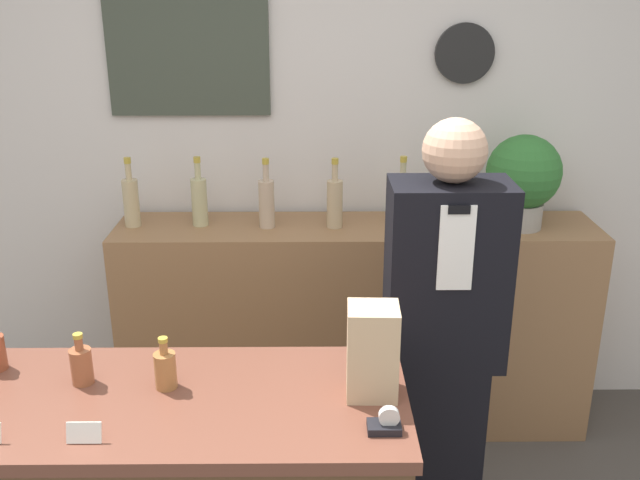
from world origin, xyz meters
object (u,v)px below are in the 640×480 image
Objects in this scene: potted_plant at (523,177)px; tape_dispenser at (386,423)px; paper_bag at (372,351)px; shopkeeper at (442,345)px.

potted_plant is 1.60m from tape_dispenser.
tape_dispenser is (0.02, -0.18, -0.11)m from paper_bag.
tape_dispenser is (-0.72, -1.40, -0.30)m from potted_plant.
tape_dispenser is (-0.27, -0.66, 0.13)m from shopkeeper.
paper_bag is (-0.75, -1.22, -0.18)m from potted_plant.
paper_bag reaches higher than tape_dispenser.
paper_bag is at bearing -121.61° from potted_plant.
shopkeeper is 18.10× the size of tape_dispenser.
potted_plant is at bearing 58.18° from shopkeeper.
paper_bag is 0.22m from tape_dispenser.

